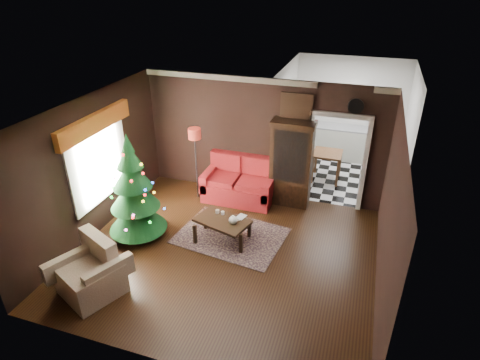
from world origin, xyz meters
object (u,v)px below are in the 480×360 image
(wall_clock, at_px, (356,106))
(kitchen_table, at_px, (326,166))
(armchair, at_px, (89,270))
(floor_lamp, at_px, (196,165))
(teapot, at_px, (233,220))
(loveseat, at_px, (239,180))
(coffee_table, at_px, (222,230))
(curio_cabinet, at_px, (291,166))
(christmas_tree, at_px, (134,191))

(wall_clock, bearing_deg, kitchen_table, 113.75)
(armchair, bearing_deg, floor_lamp, 107.75)
(floor_lamp, xyz_separation_m, teapot, (1.41, -1.49, -0.26))
(floor_lamp, bearing_deg, armchair, -96.55)
(kitchen_table, bearing_deg, armchair, -120.65)
(loveseat, bearing_deg, coffee_table, -83.24)
(loveseat, height_order, wall_clock, wall_clock)
(loveseat, height_order, floor_lamp, floor_lamp)
(curio_cabinet, relative_size, wall_clock, 5.94)
(kitchen_table, bearing_deg, floor_lamp, -146.14)
(loveseat, distance_m, wall_clock, 3.04)
(curio_cabinet, distance_m, floor_lamp, 2.16)
(coffee_table, xyz_separation_m, wall_clock, (2.16, 2.04, 2.14))
(curio_cabinet, bearing_deg, teapot, -110.32)
(coffee_table, bearing_deg, loveseat, 96.76)
(wall_clock, bearing_deg, floor_lamp, -169.64)
(wall_clock, bearing_deg, coffee_table, -136.53)
(loveseat, distance_m, armchair, 3.94)
(floor_lamp, height_order, coffee_table, floor_lamp)
(coffee_table, bearing_deg, wall_clock, 43.47)
(floor_lamp, bearing_deg, kitchen_table, 33.86)
(wall_clock, height_order, kitchen_table, wall_clock)
(wall_clock, bearing_deg, loveseat, -170.34)
(floor_lamp, relative_size, kitchen_table, 2.40)
(curio_cabinet, relative_size, armchair, 2.02)
(loveseat, bearing_deg, wall_clock, 9.66)
(christmas_tree, relative_size, teapot, 11.61)
(teapot, height_order, wall_clock, wall_clock)
(curio_cabinet, relative_size, teapot, 10.09)
(coffee_table, bearing_deg, floor_lamp, 128.95)
(curio_cabinet, height_order, armchair, curio_cabinet)
(teapot, xyz_separation_m, kitchen_table, (1.36, 3.35, -0.19))
(loveseat, relative_size, armchair, 1.81)
(armchair, height_order, coffee_table, armchair)
(coffee_table, bearing_deg, teapot, -12.99)
(armchair, xyz_separation_m, wall_clock, (3.72, 4.09, 1.92))
(curio_cabinet, height_order, christmas_tree, christmas_tree)
(floor_lamp, bearing_deg, teapot, -46.73)
(christmas_tree, bearing_deg, coffee_table, 12.76)
(loveseat, relative_size, curio_cabinet, 0.89)
(armchair, bearing_deg, wall_clock, 72.05)
(christmas_tree, xyz_separation_m, armchair, (0.11, -1.67, -0.59))
(loveseat, distance_m, floor_lamp, 1.04)
(curio_cabinet, bearing_deg, coffee_table, -117.14)
(loveseat, bearing_deg, christmas_tree, -126.07)
(curio_cabinet, bearing_deg, floor_lamp, -168.61)
(armchair, relative_size, wall_clock, 2.93)
(floor_lamp, distance_m, kitchen_table, 3.36)
(loveseat, height_order, curio_cabinet, curio_cabinet)
(floor_lamp, distance_m, coffee_table, 1.94)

